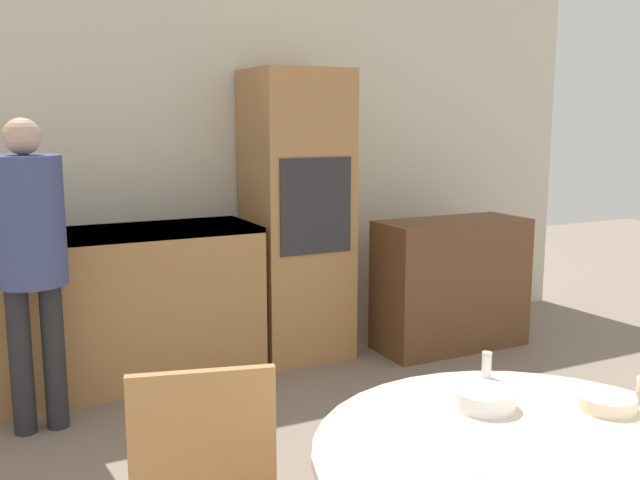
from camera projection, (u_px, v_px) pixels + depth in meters
wall_back at (188, 161)px, 4.65m from camera, size 6.25×0.05×2.60m
kitchen_counter at (38, 314)px, 4.05m from camera, size 2.56×0.60×0.93m
oven_unit at (296, 215)px, 4.69m from camera, size 0.61×0.59×1.88m
sideboard at (451, 284)px, 4.91m from camera, size 1.05×0.45×0.89m
person_standing at (29, 242)px, 3.49m from camera, size 0.35×0.35×1.58m
bowl_near at (607, 403)px, 2.10m from camera, size 0.17×0.17×0.04m
bowl_centre at (485, 399)px, 2.12m from camera, size 0.18×0.18×0.05m
salt_shaker at (487, 365)px, 2.36m from camera, size 0.03×0.03×0.09m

